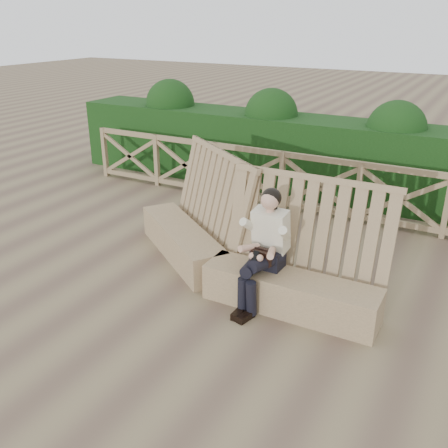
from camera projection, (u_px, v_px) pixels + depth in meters
The scene contains 5 objects.
ground at pixel (224, 303), 6.34m from camera, with size 60.00×60.00×0.00m, color brown.
bench at pixel (235, 252), 6.79m from camera, with size 4.10×1.92×1.60m.
woman at pixel (265, 245), 6.08m from camera, with size 0.43×0.91×1.49m.
guardrail at pixel (319, 186), 8.95m from camera, with size 10.10×0.09×1.10m.
hedge at pixel (339, 160), 9.84m from camera, with size 12.00×1.20×1.50m, color black.
Camera 1 is at (2.63, -4.78, 3.37)m, focal length 40.00 mm.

